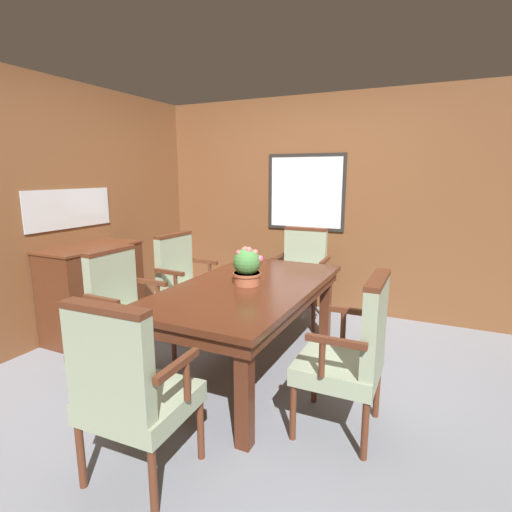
{
  "coord_description": "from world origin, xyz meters",
  "views": [
    {
      "loc": [
        1.4,
        -2.57,
        1.58
      ],
      "look_at": [
        0.05,
        0.27,
        0.93
      ],
      "focal_mm": 28.0,
      "sensor_mm": 36.0,
      "label": 1
    }
  ],
  "objects_px": {
    "chair_head_far": "(302,271)",
    "dining_table": "(248,296)",
    "chair_left_near": "(125,308)",
    "chair_head_near": "(129,388)",
    "chair_left_far": "(185,281)",
    "chair_right_near": "(352,350)",
    "potted_plant": "(247,267)",
    "sideboard_cabinet": "(94,291)"
  },
  "relations": [
    {
      "from": "chair_head_far",
      "to": "dining_table",
      "type": "bearing_deg",
      "value": -91.61
    },
    {
      "from": "chair_left_near",
      "to": "chair_head_near",
      "type": "bearing_deg",
      "value": -134.67
    },
    {
      "from": "chair_left_far",
      "to": "chair_right_near",
      "type": "height_order",
      "value": "same"
    },
    {
      "from": "chair_right_near",
      "to": "potted_plant",
      "type": "distance_m",
      "value": 1.07
    },
    {
      "from": "chair_head_near",
      "to": "chair_left_far",
      "type": "bearing_deg",
      "value": -64.52
    },
    {
      "from": "chair_left_far",
      "to": "chair_left_near",
      "type": "bearing_deg",
      "value": -172.46
    },
    {
      "from": "chair_left_near",
      "to": "sideboard_cabinet",
      "type": "bearing_deg",
      "value": 62.57
    },
    {
      "from": "sideboard_cabinet",
      "to": "chair_right_near",
      "type": "bearing_deg",
      "value": -9.7
    },
    {
      "from": "chair_left_far",
      "to": "potted_plant",
      "type": "relative_size",
      "value": 3.31
    },
    {
      "from": "chair_left_far",
      "to": "chair_left_near",
      "type": "xyz_separation_m",
      "value": [
        0.05,
        -0.87,
        0.0
      ]
    },
    {
      "from": "chair_right_near",
      "to": "chair_head_near",
      "type": "xyz_separation_m",
      "value": [
        -0.91,
        -0.91,
        0.0
      ]
    },
    {
      "from": "chair_head_near",
      "to": "potted_plant",
      "type": "height_order",
      "value": "potted_plant"
    },
    {
      "from": "dining_table",
      "to": "chair_head_near",
      "type": "relative_size",
      "value": 1.88
    },
    {
      "from": "chair_head_far",
      "to": "sideboard_cabinet",
      "type": "height_order",
      "value": "chair_head_far"
    },
    {
      "from": "chair_left_far",
      "to": "sideboard_cabinet",
      "type": "bearing_deg",
      "value": 122.57
    },
    {
      "from": "potted_plant",
      "to": "sideboard_cabinet",
      "type": "distance_m",
      "value": 1.75
    },
    {
      "from": "chair_left_near",
      "to": "chair_head_far",
      "type": "height_order",
      "value": "same"
    },
    {
      "from": "chair_left_far",
      "to": "dining_table",
      "type": "bearing_deg",
      "value": -111.39
    },
    {
      "from": "chair_head_near",
      "to": "sideboard_cabinet",
      "type": "bearing_deg",
      "value": -40.52
    },
    {
      "from": "chair_head_near",
      "to": "chair_right_near",
      "type": "bearing_deg",
      "value": -137.31
    },
    {
      "from": "dining_table",
      "to": "chair_left_far",
      "type": "xyz_separation_m",
      "value": [
        -0.92,
        0.44,
        -0.1
      ]
    },
    {
      "from": "chair_head_far",
      "to": "chair_head_near",
      "type": "xyz_separation_m",
      "value": [
        0.02,
        -2.65,
        0.0
      ]
    },
    {
      "from": "chair_head_near",
      "to": "dining_table",
      "type": "bearing_deg",
      "value": -91.83
    },
    {
      "from": "sideboard_cabinet",
      "to": "chair_left_near",
      "type": "bearing_deg",
      "value": -28.47
    },
    {
      "from": "chair_right_near",
      "to": "chair_head_near",
      "type": "height_order",
      "value": "same"
    },
    {
      "from": "dining_table",
      "to": "chair_head_far",
      "type": "distance_m",
      "value": 1.32
    },
    {
      "from": "chair_right_near",
      "to": "chair_left_near",
      "type": "bearing_deg",
      "value": -90.66
    },
    {
      "from": "chair_head_far",
      "to": "chair_left_near",
      "type": "bearing_deg",
      "value": -118.27
    },
    {
      "from": "chair_head_far",
      "to": "chair_head_near",
      "type": "relative_size",
      "value": 1.0
    },
    {
      "from": "chair_right_near",
      "to": "sideboard_cabinet",
      "type": "xyz_separation_m",
      "value": [
        -2.62,
        0.45,
        -0.09
      ]
    },
    {
      "from": "chair_left_near",
      "to": "potted_plant",
      "type": "xyz_separation_m",
      "value": [
        0.87,
        0.43,
        0.33
      ]
    },
    {
      "from": "chair_right_near",
      "to": "dining_table",
      "type": "bearing_deg",
      "value": -115.75
    },
    {
      "from": "dining_table",
      "to": "chair_head_far",
      "type": "xyz_separation_m",
      "value": [
        -0.01,
        1.32,
        -0.1
      ]
    },
    {
      "from": "chair_head_near",
      "to": "sideboard_cabinet",
      "type": "xyz_separation_m",
      "value": [
        -1.71,
        1.36,
        -0.09
      ]
    },
    {
      "from": "dining_table",
      "to": "chair_head_far",
      "type": "relative_size",
      "value": 1.88
    },
    {
      "from": "chair_left_far",
      "to": "chair_left_near",
      "type": "height_order",
      "value": "same"
    },
    {
      "from": "chair_head_near",
      "to": "potted_plant",
      "type": "distance_m",
      "value": 1.38
    },
    {
      "from": "chair_left_near",
      "to": "chair_head_far",
      "type": "distance_m",
      "value": 1.95
    },
    {
      "from": "dining_table",
      "to": "chair_left_near",
      "type": "relative_size",
      "value": 1.88
    },
    {
      "from": "chair_right_near",
      "to": "chair_head_near",
      "type": "relative_size",
      "value": 1.0
    },
    {
      "from": "dining_table",
      "to": "potted_plant",
      "type": "distance_m",
      "value": 0.24
    },
    {
      "from": "chair_left_far",
      "to": "chair_head_far",
      "type": "distance_m",
      "value": 1.27
    }
  ]
}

